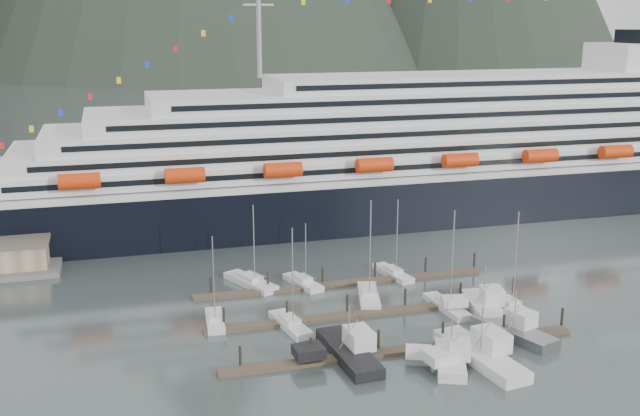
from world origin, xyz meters
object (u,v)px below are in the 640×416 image
(sailboat_g, at_px, (393,273))
(trawler_d, at_px, (513,330))
(cruise_ship, at_px, (442,159))
(sailboat_a, at_px, (215,321))
(sailboat_h, at_px, (509,307))
(trawler_b, at_px, (449,358))
(trawler_e, at_px, (483,305))
(trawler_c, at_px, (479,354))
(sailboat_e, at_px, (251,283))
(sailboat_c, at_px, (369,297))
(sailboat_d, at_px, (447,307))
(trawler_a, at_px, (347,351))
(sailboat_b, at_px, (290,325))
(sailboat_f, at_px, (303,283))

(sailboat_g, distance_m, trawler_d, 28.34)
(cruise_ship, relative_size, sailboat_a, 15.58)
(sailboat_g, distance_m, sailboat_h, 21.62)
(trawler_b, height_order, trawler_e, trawler_e)
(sailboat_g, distance_m, trawler_c, 33.00)
(sailboat_e, height_order, trawler_b, sailboat_e)
(sailboat_c, height_order, trawler_d, sailboat_c)
(sailboat_d, height_order, sailboat_e, sailboat_d)
(sailboat_e, distance_m, trawler_c, 41.55)
(sailboat_g, distance_m, trawler_e, 19.49)
(trawler_b, xyz_separation_m, trawler_c, (4.02, -0.09, 0.11))
(cruise_ship, height_order, sailboat_d, cruise_ship)
(sailboat_d, distance_m, trawler_a, 22.35)
(trawler_a, relative_size, trawler_e, 1.18)
(trawler_c, bearing_deg, sailboat_e, 24.38)
(cruise_ship, bearing_deg, trawler_e, -108.60)
(sailboat_e, relative_size, trawler_d, 1.09)
(trawler_a, distance_m, trawler_c, 16.49)
(sailboat_a, relative_size, sailboat_h, 0.86)
(sailboat_d, bearing_deg, trawler_e, -118.89)
(sailboat_g, bearing_deg, sailboat_h, -159.76)
(cruise_ship, relative_size, trawler_c, 13.12)
(sailboat_b, distance_m, sailboat_c, 15.74)
(sailboat_e, bearing_deg, sailboat_a, 126.02)
(sailboat_g, bearing_deg, trawler_c, 167.34)
(sailboat_d, bearing_deg, sailboat_b, 85.50)
(trawler_c, bearing_deg, sailboat_a, 47.03)
(cruise_ship, xyz_separation_m, trawler_e, (-18.59, -55.22, -11.09))
(trawler_b, bearing_deg, trawler_e, -17.61)
(cruise_ship, distance_m, trawler_e, 59.31)
(sailboat_a, bearing_deg, cruise_ship, -44.75)
(sailboat_d, distance_m, trawler_e, 5.21)
(sailboat_e, distance_m, trawler_b, 39.45)
(sailboat_g, relative_size, sailboat_h, 0.88)
(cruise_ship, height_order, sailboat_e, cruise_ship)
(sailboat_c, relative_size, trawler_e, 1.35)
(sailboat_e, relative_size, trawler_e, 1.16)
(sailboat_d, bearing_deg, sailboat_c, 49.97)
(cruise_ship, height_order, trawler_b, cruise_ship)
(sailboat_d, relative_size, sailboat_e, 1.12)
(sailboat_a, distance_m, sailboat_c, 24.11)
(sailboat_h, relative_size, trawler_d, 1.22)
(sailboat_e, bearing_deg, trawler_a, 167.85)
(sailboat_b, bearing_deg, sailboat_d, -99.97)
(trawler_a, relative_size, trawler_b, 1.31)
(sailboat_f, bearing_deg, trawler_c, -172.67)
(sailboat_b, bearing_deg, trawler_c, -139.82)
(sailboat_a, xyz_separation_m, sailboat_f, (15.88, 11.67, -0.01))
(sailboat_f, xyz_separation_m, trawler_b, (10.25, -32.54, 0.47))
(cruise_ship, bearing_deg, trawler_b, -113.85)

